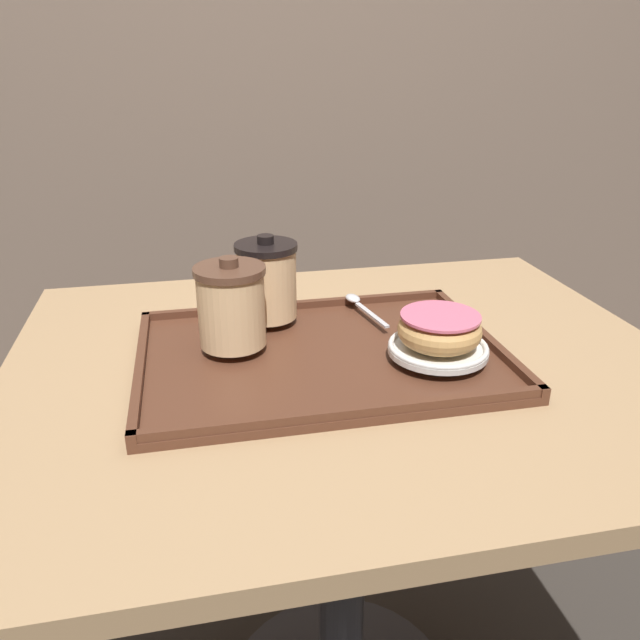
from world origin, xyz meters
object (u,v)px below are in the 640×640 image
object	(u,v)px
coffee_cup_rear	(267,280)
spoon	(358,303)
donut_chocolate_glazed	(439,329)
coffee_cup_front	(231,305)

from	to	relation	value
coffee_cup_rear	spoon	bearing A→B (deg)	5.44
spoon	donut_chocolate_glazed	bearing A→B (deg)	-173.02
coffee_cup_front	donut_chocolate_glazed	bearing A→B (deg)	-17.87
coffee_cup_rear	coffee_cup_front	bearing A→B (deg)	-124.34
spoon	coffee_cup_front	bearing A→B (deg)	105.27
coffee_cup_rear	spoon	xyz separation A→B (m)	(0.15, 0.01, -0.06)
coffee_cup_front	spoon	size ratio (longest dim) A/B	0.93
coffee_cup_rear	donut_chocolate_glazed	world-z (taller)	coffee_cup_rear
coffee_cup_front	donut_chocolate_glazed	world-z (taller)	coffee_cup_front
coffee_cup_front	coffee_cup_rear	world-z (taller)	coffee_cup_rear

